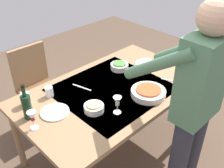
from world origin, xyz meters
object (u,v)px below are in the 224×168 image
Objects in this scene: dining_table at (112,95)px; wine_glass_left at (117,102)px; dinner_plate_far at (146,64)px; chair_near at (36,82)px; wine_bottle at (27,106)px; water_cup_near_left at (26,99)px; water_cup_far_left at (191,67)px; person_server at (194,105)px; dinner_plate_near at (55,112)px; side_bowl_bread at (94,108)px; wine_glass_right at (32,117)px; side_bowl_salad at (119,66)px; serving_bowl_pasta at (148,92)px; water_cup_near_right at (49,92)px.

wine_glass_left is at bearing 52.49° from dining_table.
dining_table is 7.35× the size of dinner_plate_far.
wine_glass_left is (-0.08, 1.16, 0.31)m from chair_near.
dining_table is 0.77m from wine_bottle.
water_cup_near_left reaches higher than water_cup_far_left.
dinner_plate_far is (-0.85, 0.82, 0.22)m from chair_near.
chair_near is 0.54× the size of person_server.
water_cup_far_left is at bearing 156.83° from dining_table.
dinner_plate_near is at bearing -54.88° from person_server.
person_server is 0.76m from side_bowl_bread.
wine_bottle is 1.29× the size of dinner_plate_near.
chair_near reaches higher than wine_glass_left.
wine_glass_right reaches higher than dinner_plate_far.
water_cup_near_left is at bearing -7.27° from side_bowl_salad.
wine_glass_left reaches higher than side_bowl_salad.
side_bowl_bread is (0.32, 0.13, 0.10)m from dining_table.
side_bowl_bread is (0.12, -0.15, -0.07)m from wine_glass_left.
water_cup_near_left is (0.45, -0.60, -0.05)m from wine_glass_left.
serving_bowl_pasta is 0.56m from dinner_plate_far.
serving_bowl_pasta is (-0.88, 0.46, -0.08)m from wine_bottle.
water_cup_near_left reaches higher than dining_table.
dinner_plate_far is (0.20, -0.40, -0.05)m from water_cup_far_left.
person_server is at bearing 100.82° from chair_near.
wine_glass_left is at bearing 23.78° from dinner_plate_far.
wine_bottle is 2.71× the size of water_cup_near_left.
wine_bottle is (0.77, -0.93, -0.11)m from person_server.
water_cup_far_left is (-1.43, 0.66, -0.00)m from water_cup_near_left.
wine_bottle is at bearing -104.19° from wine_glass_right.
serving_bowl_pasta and side_bowl_bread have the same top height.
side_bowl_bread is at bearing 27.62° from side_bowl_salad.
chair_near is 1.20m from wine_glass_left.
serving_bowl_pasta is at bearing 160.41° from side_bowl_bread.
wine_glass_right is at bearing -28.24° from wine_glass_left.
chair_near is 1.20m from dinner_plate_far.
dining_table is at bearing 33.71° from side_bowl_salad.
wine_bottle is at bearing -18.22° from water_cup_far_left.
water_cup_near_left reaches higher than side_bowl_bread.
water_cup_near_left is at bearing -26.30° from dining_table.
dinner_plate_near is (-0.10, 0.25, -0.05)m from water_cup_near_left.
water_cup_far_left is at bearing 155.36° from water_cup_near_left.
water_cup_near_left is 0.98m from side_bowl_salad.
dinner_plate_near is 1.00× the size of dinner_plate_far.
side_bowl_bread is (-0.41, 0.29, -0.08)m from wine_bottle.
serving_bowl_pasta is at bearing 110.14° from chair_near.
wine_glass_left is 0.66× the size of dinner_plate_near.
water_cup_near_left is 0.61× the size of side_bowl_salad.
water_cup_near_right reaches higher than side_bowl_salad.
person_server reaches higher than side_bowl_bread.
person_server is at bearing 122.42° from water_cup_near_left.
side_bowl_bread is (0.47, -0.17, 0.00)m from serving_bowl_pasta.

